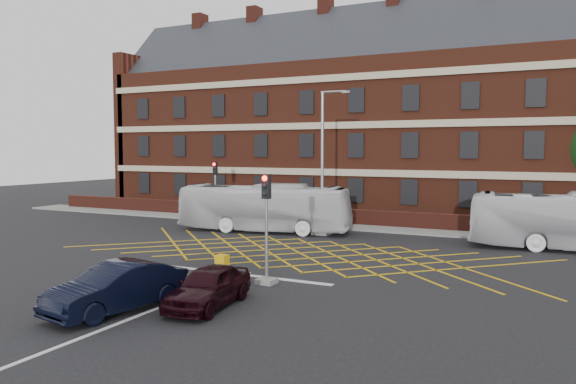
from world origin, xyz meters
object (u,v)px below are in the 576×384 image
at_px(car_navy, 117,288).
at_px(direction_signs, 207,200).
at_px(bus_left, 264,208).
at_px(car_maroon, 208,286).
at_px(traffic_light_far, 215,196).
at_px(utility_cabinet, 222,266).
at_px(street_lamp, 323,186).
at_px(traffic_light_near, 266,239).

distance_m(car_navy, direction_signs, 24.96).
distance_m(bus_left, car_navy, 18.01).
bearing_deg(bus_left, car_navy, -175.17).
xyz_separation_m(car_maroon, traffic_light_far, (-12.71, 19.44, 1.08)).
bearing_deg(utility_cabinet, car_maroon, -62.95).
height_order(car_navy, car_maroon, car_navy).
bearing_deg(car_navy, traffic_light_far, 126.54).
bearing_deg(car_navy, bus_left, 114.00).
bearing_deg(direction_signs, street_lamp, -19.42).
xyz_separation_m(car_navy, utility_cabinet, (0.37, 5.60, -0.32)).
bearing_deg(car_navy, traffic_light_near, 75.52).
relative_size(bus_left, traffic_light_near, 2.56).
distance_m(bus_left, street_lamp, 4.12).
distance_m(traffic_light_far, street_lamp, 10.56).
bearing_deg(utility_cabinet, direction_signs, 126.41).
distance_m(bus_left, utility_cabinet, 12.79).
distance_m(car_navy, utility_cabinet, 5.62).
xyz_separation_m(car_maroon, street_lamp, (-2.72, 16.24, 2.29)).
xyz_separation_m(bus_left, street_lamp, (3.82, 0.53, 1.45)).
xyz_separation_m(car_navy, traffic_light_near, (2.53, 5.44, 0.98)).
bearing_deg(car_maroon, utility_cabinet, 110.93).
height_order(traffic_light_near, direction_signs, traffic_light_near).
bearing_deg(car_navy, street_lamp, 101.71).
height_order(street_lamp, utility_cabinet, street_lamp).
xyz_separation_m(traffic_light_near, direction_signs, (-14.26, 16.58, -0.39)).
bearing_deg(bus_left, utility_cabinet, -167.63).
relative_size(bus_left, car_maroon, 2.72).
bearing_deg(street_lamp, traffic_light_far, 162.28).
distance_m(car_maroon, traffic_light_far, 23.25).
bearing_deg(direction_signs, traffic_light_far, -30.86).
height_order(bus_left, street_lamp, street_lamp).
height_order(street_lamp, direction_signs, street_lamp).
height_order(direction_signs, utility_cabinet, direction_signs).
bearing_deg(street_lamp, car_navy, -88.74).
distance_m(traffic_light_far, direction_signs, 1.61).
height_order(traffic_light_far, utility_cabinet, traffic_light_far).
bearing_deg(car_maroon, direction_signs, 118.67).
bearing_deg(utility_cabinet, street_lamp, 93.54).
relative_size(car_navy, direction_signs, 2.15).
xyz_separation_m(street_lamp, utility_cabinet, (0.77, -12.42, -2.52)).
xyz_separation_m(bus_left, direction_signs, (-7.52, 4.52, -0.15)).
relative_size(bus_left, traffic_light_far, 2.56).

